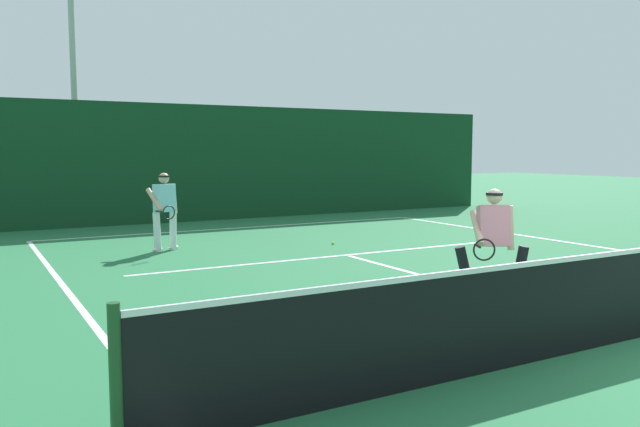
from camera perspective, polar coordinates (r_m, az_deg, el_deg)
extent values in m
cube|color=white|center=(17.72, -6.82, -1.25)|extent=(10.88, 0.10, 0.01)
cube|color=white|center=(13.00, 2.35, -3.73)|extent=(8.87, 0.10, 0.01)
cube|color=white|center=(10.38, 12.13, -6.25)|extent=(0.10, 6.40, 0.01)
cylinder|color=#1E4723|center=(4.72, -17.80, -14.08)|extent=(0.09, 0.09, 1.10)
cylinder|color=black|center=(9.33, 17.34, -5.23)|extent=(0.30, 0.26, 0.82)
cylinder|color=black|center=(9.13, 12.92, -5.35)|extent=(0.36, 0.29, 0.81)
ellipsoid|color=white|center=(9.40, 17.27, -7.37)|extent=(0.28, 0.22, 0.09)
ellipsoid|color=white|center=(9.20, 12.87, -7.53)|extent=(0.28, 0.22, 0.09)
cube|color=pink|center=(9.12, 15.26, -1.08)|extent=(0.52, 0.49, 0.60)
cylinder|color=beige|center=(9.19, 16.64, -1.23)|extent=(0.17, 0.15, 0.62)
cylinder|color=beige|center=(9.06, 13.85, -1.24)|extent=(0.34, 0.51, 0.46)
sphere|color=beige|center=(9.08, 15.33, 1.47)|extent=(0.22, 0.22, 0.22)
cylinder|color=black|center=(9.08, 15.33, 1.70)|extent=(0.32, 0.32, 0.04)
cylinder|color=black|center=(8.84, 13.90, -2.83)|extent=(0.15, 0.24, 0.03)
torus|color=black|center=(8.51, 14.47, -3.16)|extent=(0.27, 0.16, 0.29)
cylinder|color=silver|center=(14.03, -13.01, -1.48)|extent=(0.20, 0.19, 0.83)
cylinder|color=silver|center=(13.82, -14.36, -1.62)|extent=(0.21, 0.19, 0.84)
ellipsoid|color=white|center=(14.08, -12.97, -2.97)|extent=(0.28, 0.18, 0.09)
ellipsoid|color=white|center=(13.87, -14.32, -3.14)|extent=(0.28, 0.18, 0.09)
cube|color=#8CCCE0|center=(13.85, -13.75, 1.36)|extent=(0.48, 0.36, 0.59)
cylinder|color=tan|center=(13.99, -12.93, 1.31)|extent=(0.16, 0.14, 0.64)
cylinder|color=tan|center=(13.73, -14.58, 1.19)|extent=(0.26, 0.55, 0.49)
sphere|color=tan|center=(13.83, -13.79, 3.09)|extent=(0.22, 0.22, 0.22)
cylinder|color=black|center=(13.83, -13.79, 3.25)|extent=(0.30, 0.30, 0.04)
cylinder|color=black|center=(13.51, -14.17, 0.18)|extent=(0.11, 0.26, 0.03)
torus|color=black|center=(13.22, -13.37, 0.08)|extent=(0.29, 0.11, 0.29)
sphere|color=#D1E033|center=(14.45, 1.16, -2.66)|extent=(0.07, 0.07, 0.07)
cube|color=#10381E|center=(19.71, -9.43, 4.48)|extent=(20.73, 0.12, 3.49)
cylinder|color=#9EA39E|center=(20.35, -21.14, 10.53)|extent=(0.18, 0.18, 7.97)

